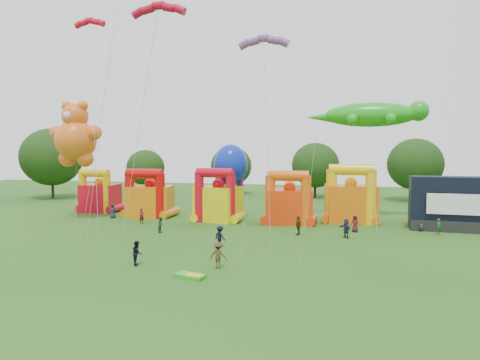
% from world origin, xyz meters
% --- Properties ---
extents(ground, '(160.00, 160.00, 0.00)m').
position_xyz_m(ground, '(0.00, 0.00, 0.00)').
color(ground, '#264F16').
rests_on(ground, ground).
extents(tree_ring, '(119.99, 122.06, 12.07)m').
position_xyz_m(tree_ring, '(-1.14, 0.60, 6.26)').
color(tree_ring, '#352314').
rests_on(tree_ring, ground).
extents(bouncy_castle_0, '(4.85, 4.02, 5.81)m').
position_xyz_m(bouncy_castle_0, '(-19.34, 29.25, 2.23)').
color(bouncy_castle_0, red).
rests_on(bouncy_castle_0, ground).
extents(bouncy_castle_1, '(5.80, 4.92, 6.06)m').
position_xyz_m(bouncy_castle_1, '(-10.98, 27.09, 2.30)').
color(bouncy_castle_1, orange).
rests_on(bouncy_castle_1, ground).
extents(bouncy_castle_2, '(5.54, 4.83, 6.29)m').
position_xyz_m(bouncy_castle_2, '(-1.66, 25.79, 2.40)').
color(bouncy_castle_2, '#D9CF0B').
rests_on(bouncy_castle_2, ground).
extents(bouncy_castle_3, '(5.51, 4.62, 6.07)m').
position_xyz_m(bouncy_castle_3, '(6.69, 26.19, 2.31)').
color(bouncy_castle_3, red).
rests_on(bouncy_castle_3, ground).
extents(bouncy_castle_4, '(6.13, 5.24, 6.76)m').
position_xyz_m(bouncy_castle_4, '(13.46, 28.73, 2.56)').
color(bouncy_castle_4, orange).
rests_on(bouncy_castle_4, ground).
extents(stage_trailer, '(9.10, 3.79, 5.62)m').
position_xyz_m(stage_trailer, '(24.01, 26.28, 2.72)').
color(stage_trailer, black).
rests_on(stage_trailer, ground).
extents(teddy_bear_kite, '(6.70, 6.32, 14.17)m').
position_xyz_m(teddy_bear_kite, '(-17.69, 21.89, 7.91)').
color(teddy_bear_kite, orange).
rests_on(teddy_bear_kite, ground).
extents(gecko_kite, '(14.29, 11.36, 14.17)m').
position_xyz_m(gecko_kite, '(15.71, 30.78, 10.52)').
color(gecko_kite, '#1EA016').
rests_on(gecko_kite, ground).
extents(octopus_kite, '(5.18, 7.63, 9.11)m').
position_xyz_m(octopus_kite, '(-0.09, 26.97, 4.38)').
color(octopus_kite, '#0B2BB3').
rests_on(octopus_kite, ground).
extents(parafoil_kites, '(25.91, 13.43, 24.34)m').
position_xyz_m(parafoil_kites, '(-10.32, 17.90, 11.41)').
color(parafoil_kites, red).
rests_on(parafoil_kites, ground).
extents(diamond_kites, '(24.13, 21.64, 38.62)m').
position_xyz_m(diamond_kites, '(-0.97, 15.51, 15.78)').
color(diamond_kites, red).
rests_on(diamond_kites, ground).
extents(folded_kite_bundle, '(2.17, 1.43, 0.31)m').
position_xyz_m(folded_kite_bundle, '(3.09, 3.92, 0.14)').
color(folded_kite_bundle, green).
rests_on(folded_kite_bundle, ground).
extents(spectator_0, '(0.99, 0.76, 1.82)m').
position_xyz_m(spectator_0, '(-14.71, 24.71, 0.91)').
color(spectator_0, '#23233A').
rests_on(spectator_0, ground).
extents(spectator_1, '(0.69, 0.79, 1.81)m').
position_xyz_m(spectator_1, '(-9.40, 21.83, 0.91)').
color(spectator_1, '#5B1A1D').
rests_on(spectator_1, ground).
extents(spectator_2, '(0.60, 0.77, 1.57)m').
position_xyz_m(spectator_2, '(-5.16, 17.64, 0.79)').
color(spectator_2, '#19402F').
rests_on(spectator_2, ground).
extents(spectator_3, '(1.35, 1.18, 1.82)m').
position_xyz_m(spectator_3, '(2.41, 12.98, 0.91)').
color(spectator_3, black).
rests_on(spectator_3, ground).
extents(spectator_4, '(0.78, 1.19, 1.87)m').
position_xyz_m(spectator_4, '(8.41, 19.77, 0.94)').
color(spectator_4, '#373116').
rests_on(spectator_4, ground).
extents(spectator_5, '(1.44, 1.69, 1.83)m').
position_xyz_m(spectator_5, '(12.94, 19.42, 0.91)').
color(spectator_5, '#26253E').
rests_on(spectator_5, ground).
extents(spectator_6, '(0.99, 0.81, 1.73)m').
position_xyz_m(spectator_6, '(13.84, 22.61, 0.87)').
color(spectator_6, '#4C151A').
rests_on(spectator_6, ground).
extents(spectator_7, '(0.70, 0.68, 1.62)m').
position_xyz_m(spectator_7, '(21.81, 23.03, 0.81)').
color(spectator_7, '#1C4822').
rests_on(spectator_7, ground).
extents(spectator_8, '(0.98, 1.07, 1.77)m').
position_xyz_m(spectator_8, '(-1.76, 5.96, 0.89)').
color(spectator_8, black).
rests_on(spectator_8, ground).
extents(spectator_9, '(1.24, 0.75, 1.89)m').
position_xyz_m(spectator_9, '(4.19, 6.52, 0.94)').
color(spectator_9, '#47341C').
rests_on(spectator_9, ground).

